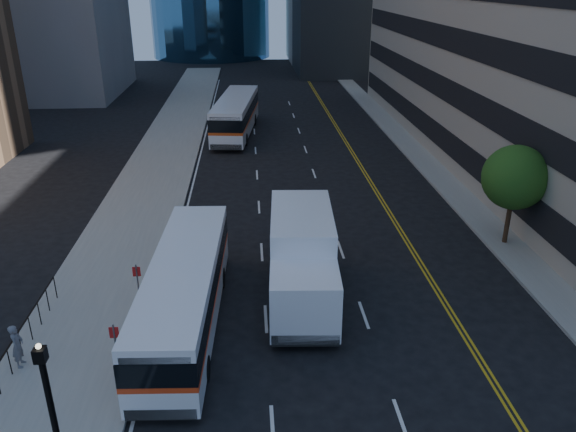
% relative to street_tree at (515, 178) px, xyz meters
% --- Properties ---
extents(ground, '(160.00, 160.00, 0.00)m').
position_rel_street_tree_xyz_m(ground, '(-9.00, -8.00, -3.64)').
color(ground, black).
rests_on(ground, ground).
extents(sidewalk_west, '(5.00, 90.00, 0.15)m').
position_rel_street_tree_xyz_m(sidewalk_west, '(-19.50, 17.00, -3.57)').
color(sidewalk_west, gray).
rests_on(sidewalk_west, ground).
extents(sidewalk_east, '(2.00, 90.00, 0.15)m').
position_rel_street_tree_xyz_m(sidewalk_east, '(-0.00, 17.00, -3.57)').
color(sidewalk_east, gray).
rests_on(sidewalk_east, ground).
extents(street_tree, '(3.20, 3.20, 5.10)m').
position_rel_street_tree_xyz_m(street_tree, '(0.00, 0.00, 0.00)').
color(street_tree, '#332114').
rests_on(street_tree, sidewalk_east).
extents(lamp_post, '(0.28, 0.28, 4.56)m').
position_rel_street_tree_xyz_m(lamp_post, '(-18.00, -14.00, -0.92)').
color(lamp_post, black).
rests_on(lamp_post, sidewalk_west).
extents(bus_front, '(2.95, 11.17, 2.85)m').
position_rel_street_tree_xyz_m(bus_front, '(-15.60, -6.23, -2.08)').
color(bus_front, white).
rests_on(bus_front, ground).
extents(bus_rear, '(4.11, 12.57, 3.18)m').
position_rel_street_tree_xyz_m(bus_rear, '(-14.07, 23.22, -1.90)').
color(bus_rear, white).
rests_on(bus_rear, ground).
extents(box_truck, '(3.03, 7.68, 3.61)m').
position_rel_street_tree_xyz_m(box_truck, '(-10.91, -4.54, -1.74)').
color(box_truck, white).
rests_on(box_truck, ground).
extents(pedestrian, '(0.45, 0.63, 1.62)m').
position_rel_street_tree_xyz_m(pedestrian, '(-21.16, -8.51, -2.68)').
color(pedestrian, slate).
rests_on(pedestrian, sidewalk_west).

